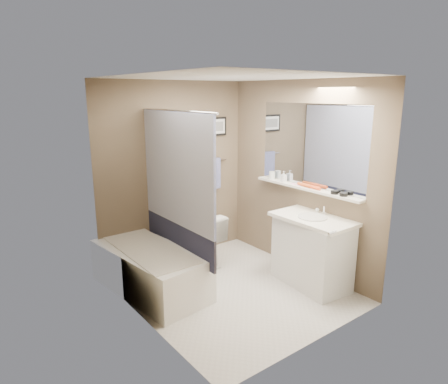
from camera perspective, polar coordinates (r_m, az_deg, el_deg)
ground at (r=4.81m, az=1.12°, el=-13.76°), size 2.50×2.50×0.00m
ceiling at (r=4.26m, az=1.28°, el=15.87°), size 2.20×2.50×0.04m
wall_back at (r=5.37m, az=-7.02°, el=2.73°), size 2.20×0.04×2.40m
wall_front at (r=3.54m, az=13.73°, el=-3.52°), size 2.20×0.04×2.40m
wall_left at (r=3.82m, az=-11.57°, el=-2.09°), size 0.04×2.50×2.40m
wall_right at (r=5.11m, az=10.71°, el=2.00°), size 0.04×2.50×2.40m
tile_surround at (r=4.31m, az=-14.52°, el=-3.18°), size 0.02×1.55×2.00m
curtain_rod at (r=4.44m, az=-6.99°, el=11.44°), size 0.02×1.55×0.02m
curtain_upper at (r=4.52m, az=-6.75°, el=3.18°), size 0.03×1.45×1.28m
curtain_lower at (r=4.74m, az=-6.47°, el=-6.59°), size 0.03×1.45×0.36m
mirror at (r=4.95m, az=12.30°, el=6.48°), size 0.02×1.60×1.00m
shelf at (r=5.00m, az=11.58°, el=0.53°), size 0.12×1.60×0.03m
towel_bar at (r=5.64m, az=-2.15°, el=4.39°), size 0.60×0.02×0.02m
towel at (r=5.65m, az=-2.01°, el=2.57°), size 0.34×0.05×0.44m
art_frame at (r=5.59m, az=-2.29°, el=9.27°), size 0.62×0.02×0.26m
art_mat at (r=5.58m, az=-2.21°, el=9.26°), size 0.56×0.00×0.20m
art_image at (r=5.58m, az=-2.19°, el=9.26°), size 0.50×0.00×0.13m
door at (r=4.02m, az=18.67°, el=-4.74°), size 0.80×0.02×2.00m
door_handle at (r=3.79m, az=15.19°, el=-5.61°), size 0.10×0.02×0.02m
bathtub at (r=4.78m, az=-10.50°, el=-10.88°), size 0.87×1.57×0.50m
tub_rim at (r=4.68m, az=-10.63°, el=-8.10°), size 0.56×1.36×0.02m
toilet at (r=5.34m, az=-3.43°, el=-6.69°), size 0.45×0.72×0.71m
vanity at (r=4.89m, az=12.42°, el=-8.44°), size 0.59×0.95×0.80m
countertop at (r=4.74m, az=12.61°, el=-3.78°), size 0.54×0.96×0.04m
sink_basin at (r=4.73m, az=12.55°, el=-3.48°), size 0.34×0.34×0.01m
faucet_spout at (r=4.87m, az=14.10°, el=-2.55°), size 0.02×0.02×0.10m
faucet_knob at (r=4.93m, az=13.18°, el=-2.52°), size 0.05×0.05×0.05m
candle_bowl_near at (r=4.66m, az=16.71°, el=-0.32°), size 0.09×0.09×0.04m
candle_bowl_far at (r=4.73m, az=15.52°, el=-0.03°), size 0.09×0.09×0.04m
hair_brush_front at (r=4.92m, az=12.63°, el=0.69°), size 0.05×0.22×0.04m
hair_brush_back at (r=5.01m, az=11.42°, el=0.99°), size 0.06×0.22×0.04m
pink_comb at (r=5.10m, az=10.24°, el=1.07°), size 0.03×0.16×0.01m
glass_jar at (r=5.38m, az=6.87°, el=2.38°), size 0.08×0.08×0.10m
soap_bottle at (r=5.23m, az=8.52°, el=2.20°), size 0.07×0.07×0.14m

